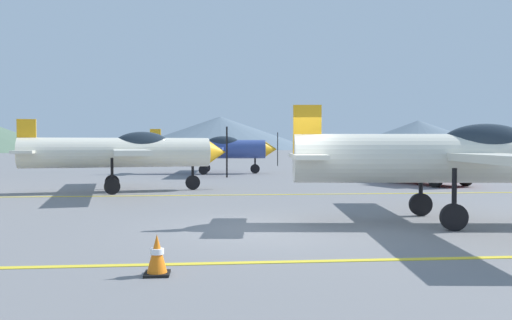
# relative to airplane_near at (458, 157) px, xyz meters

# --- Properties ---
(ground_plane) EXTENTS (400.00, 400.00, 0.00)m
(ground_plane) POSITION_rel_airplane_near_xyz_m (-4.39, -0.54, -1.57)
(ground_plane) COLOR slate
(apron_line_near) EXTENTS (80.00, 0.16, 0.01)m
(apron_line_near) POSITION_rel_airplane_near_xyz_m (-4.39, -3.64, -1.57)
(apron_line_near) COLOR yellow
(apron_line_near) RESTS_ON ground_plane
(apron_line_far) EXTENTS (80.00, 0.16, 0.01)m
(apron_line_far) POSITION_rel_airplane_near_xyz_m (-4.39, 6.99, -1.57)
(apron_line_far) COLOR yellow
(apron_line_far) RESTS_ON ground_plane
(airplane_near) EXTENTS (8.14, 9.35, 2.79)m
(airplane_near) POSITION_rel_airplane_near_xyz_m (0.00, 0.00, 0.00)
(airplane_near) COLOR silver
(airplane_near) RESTS_ON ground_plane
(airplane_mid) EXTENTS (8.16, 9.33, 2.79)m
(airplane_mid) POSITION_rel_airplane_near_xyz_m (-9.15, 8.84, 0.00)
(airplane_mid) COLOR silver
(airplane_mid) RESTS_ON ground_plane
(airplane_far) EXTENTS (8.09, 9.32, 2.79)m
(airplane_far) POSITION_rel_airplane_near_xyz_m (-5.64, 20.55, 0.00)
(airplane_far) COLOR #33478C
(airplane_far) RESTS_ON ground_plane
(car_sedan) EXTENTS (3.21, 4.66, 1.62)m
(car_sedan) POSITION_rel_airplane_near_xyz_m (4.10, 11.02, -0.73)
(car_sedan) COLOR red
(car_sedan) RESTS_ON ground_plane
(traffic_cone_front) EXTENTS (0.36, 0.36, 0.59)m
(traffic_cone_front) POSITION_rel_airplane_near_xyz_m (-6.63, -4.26, -1.28)
(traffic_cone_front) COLOR black
(traffic_cone_front) RESTS_ON ground_plane
(hill_centerleft) EXTENTS (62.80, 62.80, 10.85)m
(hill_centerleft) POSITION_rel_airplane_near_xyz_m (-2.26, 158.72, 3.85)
(hill_centerleft) COLOR slate
(hill_centerleft) RESTS_ON ground_plane
(hill_centerright) EXTENTS (52.41, 52.41, 9.57)m
(hill_centerright) POSITION_rel_airplane_near_xyz_m (63.30, 152.78, 3.21)
(hill_centerright) COLOR slate
(hill_centerright) RESTS_ON ground_plane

